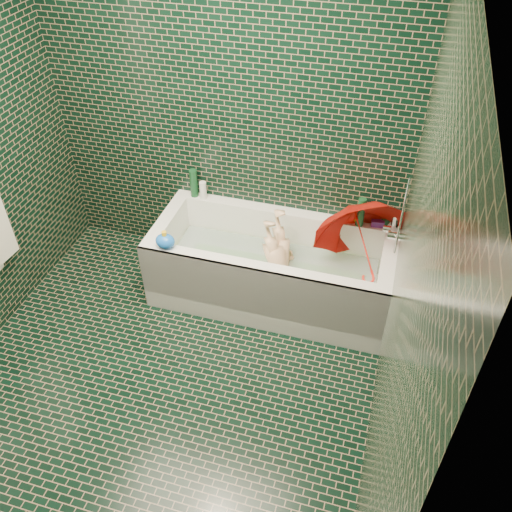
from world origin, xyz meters
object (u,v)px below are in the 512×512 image
(umbrella, at_px, (364,244))
(bath_toy, at_px, (165,241))
(rubber_duck, at_px, (356,216))
(bathtub, at_px, (271,274))
(child, at_px, (280,265))

(umbrella, distance_m, bath_toy, 1.34)
(rubber_duck, bearing_deg, bathtub, -151.10)
(bathtub, distance_m, bath_toy, 0.83)
(rubber_duck, bearing_deg, bath_toy, -156.27)
(child, distance_m, bath_toy, 0.84)
(umbrella, bearing_deg, child, 163.39)
(bathtub, height_order, umbrella, umbrella)
(umbrella, height_order, rubber_duck, umbrella)
(rubber_duck, height_order, bath_toy, bath_toy)
(umbrella, bearing_deg, bath_toy, 172.04)
(child, bearing_deg, bathtub, -68.68)
(bathtub, distance_m, rubber_duck, 0.74)
(umbrella, relative_size, bath_toy, 4.49)
(bathtub, xyz_separation_m, bath_toy, (-0.66, -0.30, 0.40))
(child, relative_size, rubber_duck, 6.75)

